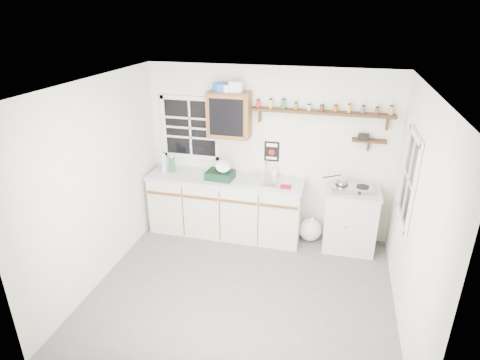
# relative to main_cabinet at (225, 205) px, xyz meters

# --- Properties ---
(room) EXTENTS (3.64, 3.24, 2.54)m
(room) POSITION_rel_main_cabinet_xyz_m (0.58, -1.30, 0.79)
(room) COLOR #535355
(room) RESTS_ON ground
(main_cabinet) EXTENTS (2.31, 0.63, 0.92)m
(main_cabinet) POSITION_rel_main_cabinet_xyz_m (0.00, 0.00, 0.00)
(main_cabinet) COLOR beige
(main_cabinet) RESTS_ON floor
(right_cabinet) EXTENTS (0.73, 0.57, 0.91)m
(right_cabinet) POSITION_rel_main_cabinet_xyz_m (1.83, 0.03, -0.01)
(right_cabinet) COLOR beige
(right_cabinet) RESTS_ON floor
(sink) EXTENTS (0.52, 0.44, 0.29)m
(sink) POSITION_rel_main_cabinet_xyz_m (0.54, 0.01, 0.47)
(sink) COLOR #AFAFB4
(sink) RESTS_ON main_cabinet
(upper_cabinet) EXTENTS (0.60, 0.32, 0.65)m
(upper_cabinet) POSITION_rel_main_cabinet_xyz_m (0.03, 0.14, 1.36)
(upper_cabinet) COLOR brown
(upper_cabinet) RESTS_ON wall_back
(upper_cabinet_clutter) EXTENTS (0.42, 0.24, 0.14)m
(upper_cabinet_clutter) POSITION_rel_main_cabinet_xyz_m (0.00, 0.14, 1.75)
(upper_cabinet_clutter) COLOR #1947A3
(upper_cabinet_clutter) RESTS_ON upper_cabinet
(spice_shelf) EXTENTS (1.91, 0.18, 0.35)m
(spice_shelf) POSITION_rel_main_cabinet_xyz_m (1.30, 0.21, 1.47)
(spice_shelf) COLOR #321B0E
(spice_shelf) RESTS_ON wall_back
(secondary_shelf) EXTENTS (0.45, 0.16, 0.24)m
(secondary_shelf) POSITION_rel_main_cabinet_xyz_m (1.94, 0.22, 1.12)
(secondary_shelf) COLOR #321B0E
(secondary_shelf) RESTS_ON wall_back
(warning_sign) EXTENTS (0.22, 0.02, 0.30)m
(warning_sign) POSITION_rel_main_cabinet_xyz_m (0.63, 0.29, 0.82)
(warning_sign) COLOR black
(warning_sign) RESTS_ON wall_back
(window_back) EXTENTS (0.93, 0.03, 0.98)m
(window_back) POSITION_rel_main_cabinet_xyz_m (-0.62, 0.29, 1.09)
(window_back) COLOR black
(window_back) RESTS_ON wall_back
(window_right) EXTENTS (0.03, 0.78, 1.08)m
(window_right) POSITION_rel_main_cabinet_xyz_m (2.37, -0.75, 0.99)
(window_right) COLOR black
(window_right) RESTS_ON wall_back
(water_bottles) EXTENTS (0.19, 0.14, 0.30)m
(water_bottles) POSITION_rel_main_cabinet_xyz_m (-0.90, 0.02, 0.59)
(water_bottles) COLOR silver
(water_bottles) RESTS_ON main_cabinet
(dish_rack) EXTENTS (0.41, 0.32, 0.29)m
(dish_rack) POSITION_rel_main_cabinet_xyz_m (-0.04, -0.06, 0.55)
(dish_rack) COLOR black
(dish_rack) RESTS_ON main_cabinet
(soap_bottle) EXTENTS (0.09, 0.09, 0.17)m
(soap_bottle) POSITION_rel_main_cabinet_xyz_m (0.70, 0.22, 0.54)
(soap_bottle) COLOR silver
(soap_bottle) RESTS_ON main_cabinet
(rag) EXTENTS (0.15, 0.13, 0.02)m
(rag) POSITION_rel_main_cabinet_xyz_m (0.91, -0.14, 0.47)
(rag) COLOR maroon
(rag) RESTS_ON main_cabinet
(hotplate) EXTENTS (0.59, 0.37, 0.08)m
(hotplate) POSITION_rel_main_cabinet_xyz_m (1.81, 0.01, 0.49)
(hotplate) COLOR #AFAFB4
(hotplate) RESTS_ON right_cabinet
(saucepan) EXTENTS (0.34, 0.23, 0.15)m
(saucepan) POSITION_rel_main_cabinet_xyz_m (1.66, 0.01, 0.57)
(saucepan) COLOR #AFAFB4
(saucepan) RESTS_ON hotplate
(trash_bag) EXTENTS (0.38, 0.34, 0.43)m
(trash_bag) POSITION_rel_main_cabinet_xyz_m (1.29, 0.08, -0.28)
(trash_bag) COLOR silver
(trash_bag) RESTS_ON floor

